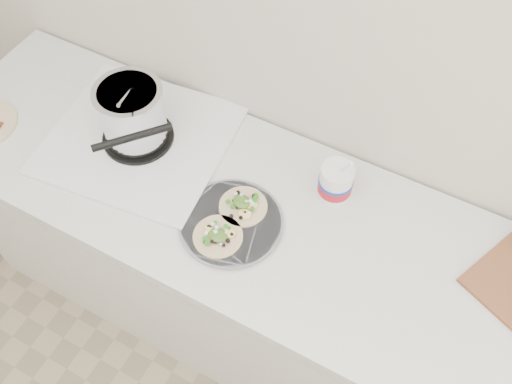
% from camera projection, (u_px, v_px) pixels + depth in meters
% --- Properties ---
extents(counter, '(2.44, 0.66, 0.90)m').
position_uv_depth(counter, '(279.00, 284.00, 2.06)').
color(counter, silver).
rests_on(counter, ground).
extents(stove, '(0.62, 0.59, 0.27)m').
position_uv_depth(stove, '(135.00, 122.00, 1.79)').
color(stove, silver).
rests_on(stove, counter).
extents(taco_plate, '(0.31, 0.31, 0.04)m').
position_uv_depth(taco_plate, '(231.00, 221.00, 1.66)').
color(taco_plate, slate).
rests_on(taco_plate, counter).
extents(tub, '(0.10, 0.10, 0.23)m').
position_uv_depth(tub, '(337.00, 181.00, 1.68)').
color(tub, white).
rests_on(tub, counter).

